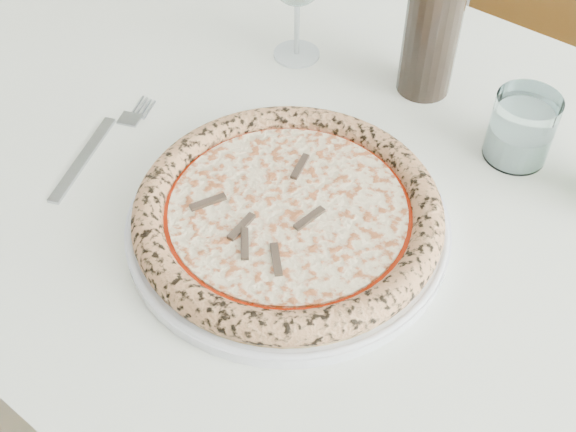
# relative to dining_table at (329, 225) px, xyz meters

# --- Properties ---
(floor) EXTENTS (5.00, 6.00, 0.02)m
(floor) POSITION_rel_dining_table_xyz_m (-0.17, 0.19, -0.68)
(floor) COLOR #5C5C5C
(floor) RESTS_ON ground
(dining_table) EXTENTS (1.51, 1.00, 0.76)m
(dining_table) POSITION_rel_dining_table_xyz_m (0.00, 0.00, 0.00)
(dining_table) COLOR brown
(dining_table) RESTS_ON floor
(chair_far) EXTENTS (0.44, 0.44, 0.93)m
(chair_far) POSITION_rel_dining_table_xyz_m (0.05, 0.77, -0.13)
(chair_far) COLOR brown
(chair_far) RESTS_ON floor
(plate) EXTENTS (0.35, 0.35, 0.02)m
(plate) POSITION_rel_dining_table_xyz_m (0.00, -0.10, 0.10)
(plate) COLOR white
(plate) RESTS_ON dining_table
(pizza) EXTENTS (0.33, 0.33, 0.03)m
(pizza) POSITION_rel_dining_table_xyz_m (-0.00, -0.10, 0.12)
(pizza) COLOR tan
(pizza) RESTS_ON plate
(fork) EXTENTS (0.05, 0.21, 0.00)m
(fork) POSITION_rel_dining_table_xyz_m (-0.26, -0.11, 0.09)
(fork) COLOR #A0A4AC
(fork) RESTS_ON dining_table
(tumbler) EXTENTS (0.07, 0.07, 0.08)m
(tumbler) POSITION_rel_dining_table_xyz_m (0.17, 0.14, 0.13)
(tumbler) COLOR white
(tumbler) RESTS_ON dining_table
(wine_bottle) EXTENTS (0.07, 0.07, 0.28)m
(wine_bottle) POSITION_rel_dining_table_xyz_m (0.02, 0.20, 0.21)
(wine_bottle) COLOR black
(wine_bottle) RESTS_ON dining_table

